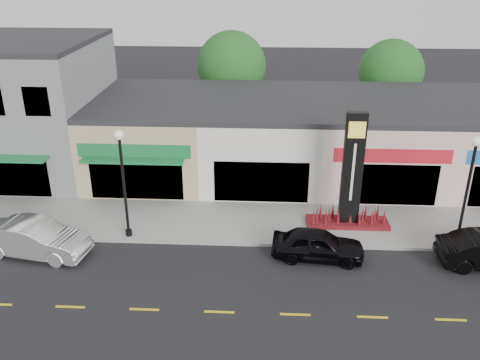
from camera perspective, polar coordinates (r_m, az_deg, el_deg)
The scene contains 14 objects.
ground at distance 23.13m, azimuth 5.88°, elevation -10.14°, with size 120.00×120.00×0.00m, color black.
sidewalk at distance 26.80m, azimuth 5.50°, elevation -4.79°, with size 52.00×4.30×0.15m, color gray.
curb at distance 24.86m, azimuth 5.68°, elevation -7.28°, with size 52.00×0.20×0.15m, color gray.
building_grey_2story at distance 35.95m, azimuth -24.97°, elevation 7.61°, with size 12.00×10.95×8.30m.
shop_beige at distance 33.14m, azimuth -9.69°, elevation 5.12°, with size 7.00×10.85×4.80m.
shop_cream at distance 32.37m, azimuth 2.55°, elevation 4.98°, with size 7.00×10.01×4.80m.
shop_pink_w at distance 33.08m, azimuth 14.81°, elevation 4.61°, with size 7.00×10.01×4.80m.
tree_rear_west at distance 39.48m, azimuth -0.95°, elevation 12.73°, with size 5.20×5.20×7.83m.
tree_rear_mid at distance 40.55m, azimuth 16.59°, elevation 11.58°, with size 4.80×4.80×7.29m.
lamp_west_near at distance 24.53m, azimuth -13.02°, elevation 0.68°, with size 0.44×0.44×5.47m.
lamp_east_near at distance 25.38m, azimuth 24.31°, elevation -0.12°, with size 0.44×0.44×5.47m.
pylon_sign at distance 26.01m, azimuth 12.31°, elevation -0.78°, with size 4.20×1.30×6.00m.
car_white_van at distance 25.61m, azimuth -22.04°, elevation -6.12°, with size 5.08×1.77×1.67m, color white.
car_black_sedan at distance 23.81m, azimuth 8.74°, elevation -7.18°, with size 4.23×1.70×1.44m, color black.
Camera 1 is at (-1.33, -19.13, 12.93)m, focal length 38.00 mm.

